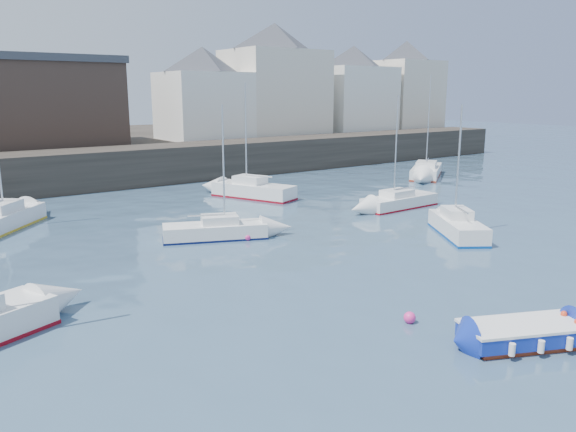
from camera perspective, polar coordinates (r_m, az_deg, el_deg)
water at (r=19.80m, az=21.21°, el=-10.37°), size 220.00×220.00×0.00m
quay_wall at (r=47.63m, az=-16.53°, el=4.84°), size 90.00×5.00×3.00m
land_strip at (r=64.80m, az=-21.94°, el=6.27°), size 90.00×32.00×2.80m
bldg_east_a at (r=62.73m, az=-1.34°, el=13.76°), size 13.36×13.36×11.80m
bldg_east_b at (r=69.19m, az=6.62°, el=12.78°), size 11.88×11.88×9.95m
bldg_east_c at (r=75.56m, az=11.80°, el=12.95°), size 11.14×11.14×10.95m
bldg_east_d at (r=57.63m, az=-8.60°, el=12.30°), size 11.14×11.14×8.95m
warehouse at (r=53.48m, az=-26.00°, el=10.40°), size 16.40×10.40×7.60m
blue_dinghy at (r=18.44m, az=22.75°, el=-10.91°), size 3.96×2.92×0.69m
sailboat_b at (r=29.14m, az=-7.38°, el=-1.45°), size 5.54×3.57×6.81m
sailboat_c at (r=30.81m, az=16.84°, el=-0.97°), size 4.23×5.22×6.80m
sailboat_d at (r=37.39m, az=11.22°, el=1.50°), size 5.72×2.00×7.23m
sailboat_f at (r=40.21m, az=-3.56°, el=2.66°), size 4.21×6.47×8.05m
sailboat_g at (r=51.92m, az=13.87°, el=4.48°), size 7.01×5.90×8.87m
buoy_near at (r=19.16m, az=12.23°, el=-10.55°), size 0.40×0.40×0.40m
buoy_mid at (r=31.23m, az=18.66°, el=-1.90°), size 0.41×0.41×0.41m
buoy_far at (r=28.74m, az=-4.13°, el=-2.48°), size 0.35×0.35×0.35m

